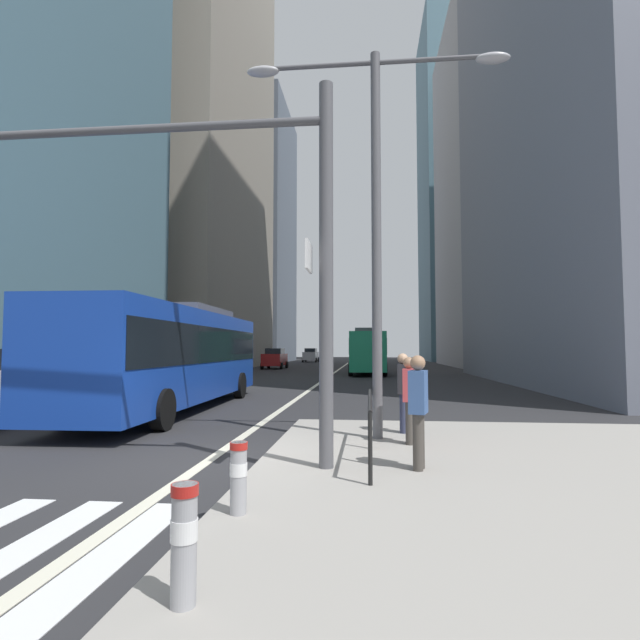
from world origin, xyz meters
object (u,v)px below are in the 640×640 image
(car_oncoming_mid, at_px, (311,355))
(street_lamp_post, at_px, (376,187))
(pedestrian_waiting, at_px, (418,406))
(city_bus_blue_oncoming, at_px, (175,352))
(car_receding_far, at_px, (368,356))
(bollard_left, at_px, (239,474))
(city_bus_red_receding, at_px, (367,350))
(traffic_signal_gantry, at_px, (193,213))
(bollard_front, at_px, (184,538))
(pedestrian_walking, at_px, (403,388))
(pedestrian_far, at_px, (409,396))
(car_receding_near, at_px, (372,356))
(car_oncoming_far, at_px, (275,358))

(car_oncoming_mid, height_order, street_lamp_post, street_lamp_post)
(car_oncoming_mid, distance_m, pedestrian_waiting, 61.29)
(city_bus_blue_oncoming, bearing_deg, car_receding_far, 82.17)
(bollard_left, bearing_deg, city_bus_red_receding, 87.74)
(street_lamp_post, bearing_deg, city_bus_red_receding, 90.66)
(city_bus_red_receding, relative_size, traffic_signal_gantry, 1.66)
(street_lamp_post, distance_m, bollard_front, 8.18)
(city_bus_blue_oncoming, xyz_separation_m, car_oncoming_mid, (-2.02, 53.09, -0.85))
(pedestrian_walking, bearing_deg, city_bus_blue_oncoming, 147.81)
(city_bus_blue_oncoming, bearing_deg, pedestrian_walking, -32.19)
(car_receding_far, relative_size, traffic_signal_gantry, 0.65)
(city_bus_blue_oncoming, relative_size, pedestrian_far, 7.26)
(city_bus_red_receding, height_order, car_receding_near, city_bus_red_receding)
(car_receding_far, xyz_separation_m, street_lamp_post, (0.36, -48.55, 4.29))
(car_receding_far, distance_m, bollard_front, 55.12)
(traffic_signal_gantry, bearing_deg, pedestrian_walking, 42.65)
(car_oncoming_far, xyz_separation_m, pedestrian_far, (9.75, -36.53, 0.07))
(street_lamp_post, xyz_separation_m, pedestrian_waiting, (0.57, -2.47, -4.19))
(street_lamp_post, bearing_deg, city_bus_blue_oncoming, 141.40)
(pedestrian_far, bearing_deg, traffic_signal_gantry, -150.58)
(bollard_left, height_order, pedestrian_waiting, pedestrian_waiting)
(car_receding_near, distance_m, car_oncoming_far, 16.07)
(city_bus_red_receding, height_order, pedestrian_far, city_bus_red_receding)
(traffic_signal_gantry, bearing_deg, car_oncoming_mid, 95.09)
(pedestrian_far, bearing_deg, city_bus_red_receding, 91.85)
(car_oncoming_mid, bearing_deg, pedestrian_far, -81.32)
(city_bus_blue_oncoming, relative_size, car_receding_far, 2.86)
(bollard_left, xyz_separation_m, pedestrian_waiting, (2.17, 2.18, 0.51))
(city_bus_blue_oncoming, height_order, pedestrian_far, city_bus_blue_oncoming)
(bollard_front, bearing_deg, car_oncoming_mid, 96.08)
(pedestrian_waiting, relative_size, pedestrian_walking, 1.00)
(car_receding_near, bearing_deg, city_bus_blue_oncoming, -98.40)
(traffic_signal_gantry, distance_m, pedestrian_walking, 5.66)
(city_bus_blue_oncoming, bearing_deg, car_receding_near, 81.60)
(car_receding_far, bearing_deg, car_receding_near, 47.02)
(city_bus_red_receding, xyz_separation_m, traffic_signal_gantry, (-2.64, -30.23, 2.29))
(car_oncoming_far, xyz_separation_m, street_lamp_post, (9.16, -36.01, 4.29))
(city_bus_red_receding, bearing_deg, pedestrian_waiting, -88.31)
(city_bus_blue_oncoming, xyz_separation_m, car_receding_near, (6.50, 44.04, -0.85))
(pedestrian_far, bearing_deg, car_receding_far, 91.11)
(car_receding_near, height_order, pedestrian_walking, car_receding_near)
(car_oncoming_far, relative_size, bollard_left, 5.55)
(car_receding_far, relative_size, street_lamp_post, 0.52)
(car_receding_far, bearing_deg, city_bus_red_receding, -89.88)
(car_oncoming_far, bearing_deg, bollard_left, -79.47)
(city_bus_blue_oncoming, bearing_deg, pedestrian_far, -38.82)
(street_lamp_post, relative_size, pedestrian_waiting, 4.70)
(pedestrian_waiting, bearing_deg, city_bus_red_receding, 91.69)
(city_bus_blue_oncoming, distance_m, street_lamp_post, 8.82)
(city_bus_blue_oncoming, relative_size, car_oncoming_far, 2.76)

